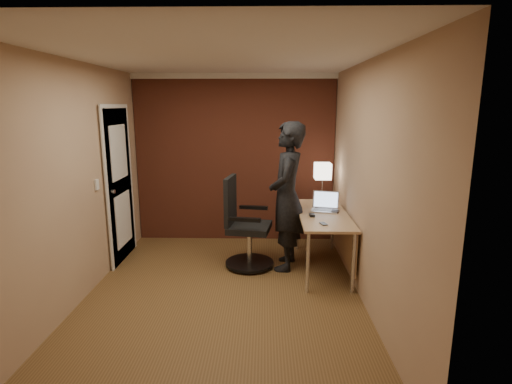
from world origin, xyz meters
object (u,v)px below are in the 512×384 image
Objects in this scene: mouse at (312,215)px; person at (287,197)px; laptop at (325,205)px; office_chair at (244,228)px; desk_lamp at (323,172)px; wallet at (335,212)px; phone at (324,224)px; desk at (328,223)px.

person is (-0.30, 0.19, 0.18)m from mouse.
office_chair is at bearing -174.03° from laptop.
wallet is at bearing -82.12° from desk_lamp.
desk_lamp reaches higher than office_chair.
office_chair is (-0.93, 0.53, -0.23)m from phone.
mouse reaches higher than desk.
phone reaches higher than desk.
wallet is (0.22, 0.52, 0.01)m from phone.
phone is at bearing -29.53° from office_chair.
laptop is at bearing 64.71° from phone.
mouse is at bearing -122.95° from laptop.
person is (-0.52, 0.04, 0.33)m from desk.
person is at bearing 111.37° from phone.
desk_lamp is at bearing 97.88° from wallet.
desk is 0.62m from person.
laptop is at bearing -93.11° from desk_lamp.
desk is at bearing -2.50° from office_chair.
wallet is at bearing 98.87° from person.
laptop reaches higher than wallet.
phone is at bearing -99.67° from laptop.
phone is 1.05× the size of wallet.
laptop reaches higher than desk.
laptop is at bearing 54.85° from mouse.
desk is 2.80× the size of desk_lamp.
laptop is 0.21× the size of person.
desk is at bearing -90.07° from desk_lamp.
person is (-0.52, -0.62, -0.22)m from desk_lamp.
laptop is at bearing 133.02° from wallet.
office_chair is at bearing 134.85° from phone.
desk_lamp is 0.74m from wallet.
person is at bearing 144.89° from mouse.
person is at bearing -166.42° from laptop.
office_chair reaches higher than mouse.
office_chair is (-1.07, -0.61, -0.64)m from desk_lamp.
person reaches higher than laptop.
desk_lamp is at bearing 148.63° from person.
desk_lamp is 1.21m from phone.
mouse is at bearing -145.62° from desk.
mouse is (-0.23, -0.16, 0.14)m from desk.
mouse reaches higher than wallet.
wallet reaches higher than phone.
desk_lamp is 1.38m from office_chair.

